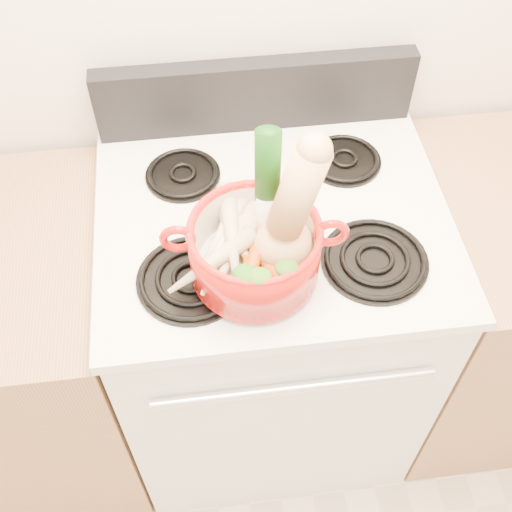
{
  "coord_description": "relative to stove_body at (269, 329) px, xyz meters",
  "views": [
    {
      "loc": [
        -0.16,
        0.47,
        2.01
      ],
      "look_at": [
        -0.06,
        1.22,
        1.04
      ],
      "focal_mm": 45.0,
      "sensor_mm": 36.0,
      "label": 1
    }
  ],
  "objects": [
    {
      "name": "carrot_1",
      "position": [
        -0.08,
        -0.21,
        0.56
      ],
      "size": [
        0.04,
        0.14,
        0.04
      ],
      "primitive_type": "cone",
      "rotation": [
        1.66,
        0.0,
        -0.06
      ],
      "color": "#D1640A",
      "rests_on": "dutch_oven"
    },
    {
      "name": "dutch_oven",
      "position": [
        -0.06,
        -0.16,
        0.57
      ],
      "size": [
        0.28,
        0.28,
        0.13
      ],
      "primitive_type": "cylinder",
      "rotation": [
        0.0,
        0.0,
        -0.08
      ],
      "color": "#AC130E",
      "rests_on": "burner_front_left"
    },
    {
      "name": "squash",
      "position": [
        0.02,
        -0.16,
        0.68
      ],
      "size": [
        0.2,
        0.14,
        0.31
      ],
      "primitive_type": null,
      "rotation": [
        0.0,
        0.24,
        0.12
      ],
      "color": "#E0AF73",
      "rests_on": "dutch_oven"
    },
    {
      "name": "cooktop",
      "position": [
        0.0,
        0.0,
        0.47
      ],
      "size": [
        0.78,
        0.67,
        0.03
      ],
      "primitive_type": "cube",
      "color": "white",
      "rests_on": "stove_body"
    },
    {
      "name": "carrot_2",
      "position": [
        -0.05,
        -0.17,
        0.57
      ],
      "size": [
        0.1,
        0.18,
        0.05
      ],
      "primitive_type": "cone",
      "rotation": [
        1.66,
        0.0,
        0.4
      ],
      "color": "#C43F09",
      "rests_on": "dutch_oven"
    },
    {
      "name": "parsnip_2",
      "position": [
        -0.09,
        -0.14,
        0.57
      ],
      "size": [
        0.08,
        0.17,
        0.05
      ],
      "primitive_type": "cone",
      "rotation": [
        1.66,
        0.0,
        0.28
      ],
      "color": "beige",
      "rests_on": "dutch_oven"
    },
    {
      "name": "carrot_0",
      "position": [
        -0.1,
        -0.2,
        0.55
      ],
      "size": [
        0.09,
        0.18,
        0.05
      ],
      "primitive_type": "cone",
      "rotation": [
        1.66,
        0.0,
        0.34
      ],
      "color": "#B74709",
      "rests_on": "dutch_oven"
    },
    {
      "name": "stove_body",
      "position": [
        0.0,
        0.0,
        0.0
      ],
      "size": [
        0.76,
        0.65,
        0.92
      ],
      "primitive_type": "cube",
      "color": "silver",
      "rests_on": "floor"
    },
    {
      "name": "burner_front_left",
      "position": [
        -0.19,
        -0.16,
        0.5
      ],
      "size": [
        0.22,
        0.22,
        0.02
      ],
      "primitive_type": "cylinder",
      "color": "black",
      "rests_on": "cooktop"
    },
    {
      "name": "ginger",
      "position": [
        -0.06,
        -0.09,
        0.56
      ],
      "size": [
        0.1,
        0.07,
        0.05
      ],
      "primitive_type": "ellipsoid",
      "rotation": [
        0.0,
        0.0,
        -0.07
      ],
      "color": "tan",
      "rests_on": "dutch_oven"
    },
    {
      "name": "carrot_4",
      "position": [
        -0.06,
        -0.18,
        0.58
      ],
      "size": [
        0.09,
        0.18,
        0.05
      ],
      "primitive_type": "cone",
      "rotation": [
        1.66,
        0.0,
        -0.36
      ],
      "color": "#C35309",
      "rests_on": "dutch_oven"
    },
    {
      "name": "leek",
      "position": [
        -0.03,
        -0.11,
        0.69
      ],
      "size": [
        0.06,
        0.06,
        0.31
      ],
      "primitive_type": "cylinder",
      "rotation": [
        0.01,
        0.0,
        -0.19
      ],
      "color": "white",
      "rests_on": "dutch_oven"
    },
    {
      "name": "pot_handle_right",
      "position": [
        0.08,
        -0.17,
        0.61
      ],
      "size": [
        0.07,
        0.02,
        0.07
      ],
      "primitive_type": "torus",
      "rotation": [
        1.57,
        0.0,
        -0.08
      ],
      "color": "#AC130E",
      "rests_on": "dutch_oven"
    },
    {
      "name": "parsnip_0",
      "position": [
        -0.1,
        -0.14,
        0.56
      ],
      "size": [
        0.15,
        0.22,
        0.06
      ],
      "primitive_type": "cone",
      "rotation": [
        1.66,
        0.0,
        -0.51
      ],
      "color": "beige",
      "rests_on": "dutch_oven"
    },
    {
      "name": "pot_handle_left",
      "position": [
        -0.21,
        -0.15,
        0.61
      ],
      "size": [
        0.07,
        0.02,
        0.07
      ],
      "primitive_type": "torus",
      "rotation": [
        1.57,
        0.0,
        -0.08
      ],
      "color": "#AC130E",
      "rests_on": "dutch_oven"
    },
    {
      "name": "carrot_3",
      "position": [
        -0.07,
        -0.2,
        0.57
      ],
      "size": [
        0.06,
        0.15,
        0.04
      ],
      "primitive_type": "cone",
      "rotation": [
        1.66,
        0.0,
        -0.2
      ],
      "color": "#D7540A",
      "rests_on": "dutch_oven"
    },
    {
      "name": "parsnip_5",
      "position": [
        -0.1,
        -0.13,
        0.59
      ],
      "size": [
        0.05,
        0.24,
        0.06
      ],
      "primitive_type": "cone",
      "rotation": [
        1.66,
        0.0,
        -0.02
      ],
      "color": "beige",
      "rests_on": "dutch_oven"
    },
    {
      "name": "burner_back_right",
      "position": [
        0.19,
        0.14,
        0.5
      ],
      "size": [
        0.17,
        0.17,
        0.02
      ],
      "primitive_type": "cylinder",
      "color": "black",
      "rests_on": "cooktop"
    },
    {
      "name": "oven_handle",
      "position": [
        0.0,
        -0.34,
        0.32
      ],
      "size": [
        0.6,
        0.02,
        0.02
      ],
      "primitive_type": "cylinder",
      "rotation": [
        0.0,
        1.57,
        0.0
      ],
      "color": "silver",
      "rests_on": "stove_body"
    },
    {
      "name": "parsnip_3",
      "position": [
        -0.15,
        -0.18,
        0.57
      ],
      "size": [
        0.2,
        0.14,
        0.06
      ],
      "primitive_type": "cone",
      "rotation": [
        1.66,
        0.0,
        -1.06
      ],
      "color": "beige",
      "rests_on": "dutch_oven"
    },
    {
      "name": "burner_back_left",
      "position": [
        -0.19,
        0.14,
        0.5
      ],
      "size": [
        0.17,
        0.17,
        0.02
      ],
      "primitive_type": "cylinder",
      "color": "black",
      "rests_on": "cooktop"
    },
    {
      "name": "parsnip_1",
      "position": [
        -0.13,
        -0.14,
        0.57
      ],
      "size": [
        0.13,
        0.21,
        0.06
      ],
      "primitive_type": "cone",
      "rotation": [
        1.66,
        0.0,
        -0.42
      ],
      "color": "beige",
      "rests_on": "dutch_oven"
    },
    {
      "name": "control_backsplash",
      "position": [
        0.0,
        0.3,
        0.58
      ],
      "size": [
        0.76,
        0.05,
        0.18
      ],
      "primitive_type": "cube",
      "color": "black",
      "rests_on": "cooktop"
    },
    {
      "name": "burner_front_right",
      "position": [
        0.19,
        -0.16,
        0.5
      ],
      "size": [
        0.22,
        0.22,
        0.02
      ],
      "primitive_type": "cylinder",
      "color": "black",
      "rests_on": "cooktop"
    },
    {
      "name": "parsnip_4",
      "position": [
        -0.11,
        -0.1,
        0.58
      ],
      "size": [
        0.15,
        0.2,
        0.06
      ],
      "primitive_type": "cone",
      "rotation": [
        1.66,
        0.0,
        -0.58
      ],
      "color": "beige",
      "rests_on": "dutch_oven"
    }
  ]
}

